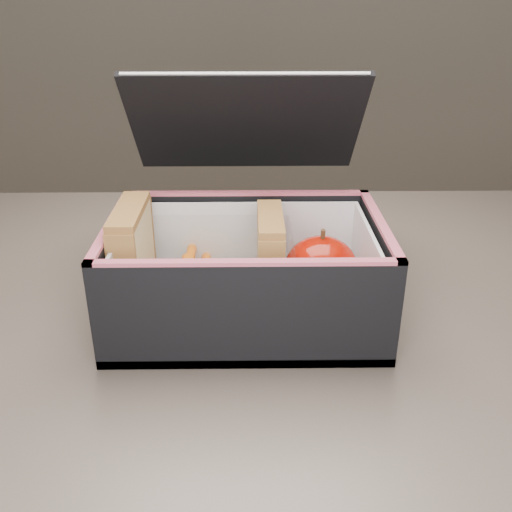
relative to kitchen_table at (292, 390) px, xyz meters
The scene contains 8 objects.
kitchen_table is the anchor object (origin of this frame).
lunch_bag 0.16m from the kitchen_table, 162.83° to the left, with size 0.27×0.30×0.23m.
plastic_tub 0.17m from the kitchen_table, behind, with size 0.18×0.13×0.07m, color white, non-canonical shape.
sandwich_left 0.23m from the kitchen_table, behind, with size 0.03×0.10×0.11m.
sandwich_right 0.16m from the kitchen_table, 155.83° to the left, with size 0.02×0.09×0.10m.
carrot_sticks 0.16m from the kitchen_table, behind, with size 0.05×0.15×0.03m.
paper_napkin 0.11m from the kitchen_table, 24.38° to the left, with size 0.07×0.07×0.01m, color white.
red_apple 0.15m from the kitchen_table, 21.10° to the left, with size 0.08×0.08×0.08m.
Camera 1 is at (-0.05, -0.50, 1.07)m, focal length 40.00 mm.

